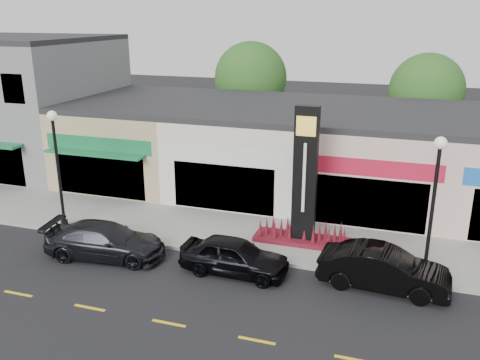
{
  "coord_description": "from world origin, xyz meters",
  "views": [
    {
      "loc": [
        6.62,
        -15.92,
        9.68
      ],
      "look_at": [
        0.2,
        4.0,
        2.78
      ],
      "focal_mm": 38.0,
      "sensor_mm": 36.0,
      "label": 1
    }
  ],
  "objects": [
    {
      "name": "ground",
      "position": [
        0.0,
        0.0,
        0.0
      ],
      "size": [
        120.0,
        120.0,
        0.0
      ],
      "primitive_type": "plane",
      "color": "black",
      "rests_on": "ground"
    },
    {
      "name": "shop_cream",
      "position": [
        -1.5,
        11.47,
        2.4
      ],
      "size": [
        7.0,
        10.01,
        4.8
      ],
      "color": "silver",
      "rests_on": "ground"
    },
    {
      "name": "pylon_sign",
      "position": [
        3.0,
        4.2,
        2.27
      ],
      "size": [
        4.2,
        1.3,
        6.0
      ],
      "color": "#510D1B",
      "rests_on": "sidewalk"
    },
    {
      "name": "sidewalk",
      "position": [
        0.0,
        4.35,
        0.07
      ],
      "size": [
        52.0,
        4.3,
        0.15
      ],
      "primitive_type": "cube",
      "color": "gray",
      "rests_on": "ground"
    },
    {
      "name": "curb",
      "position": [
        0.0,
        2.1,
        0.07
      ],
      "size": [
        52.0,
        0.2,
        0.15
      ],
      "primitive_type": "cube",
      "color": "gray",
      "rests_on": "ground"
    },
    {
      "name": "tree_rear_mid",
      "position": [
        8.0,
        19.5,
        4.88
      ],
      "size": [
        4.8,
        4.8,
        7.29
      ],
      "color": "#382619",
      "rests_on": "ground"
    },
    {
      "name": "shop_beige",
      "position": [
        -8.5,
        11.46,
        2.4
      ],
      "size": [
        7.0,
        10.85,
        4.8
      ],
      "color": "tan",
      "rests_on": "ground"
    },
    {
      "name": "shop_pink_w",
      "position": [
        5.5,
        11.47,
        2.4
      ],
      "size": [
        7.0,
        10.01,
        4.8
      ],
      "color": "#C8A198",
      "rests_on": "ground"
    },
    {
      "name": "car_dark_sedan",
      "position": [
        -4.56,
        0.58,
        0.72
      ],
      "size": [
        2.63,
        5.21,
        1.45
      ],
      "primitive_type": "imported",
      "rotation": [
        0.0,
        0.0,
        1.69
      ],
      "color": "black",
      "rests_on": "ground"
    },
    {
      "name": "tree_rear_west",
      "position": [
        -4.0,
        19.5,
        5.22
      ],
      "size": [
        5.2,
        5.2,
        7.83
      ],
      "color": "#382619",
      "rests_on": "ground"
    },
    {
      "name": "building_grey_2story",
      "position": [
        -18.0,
        11.48,
        4.14
      ],
      "size": [
        12.0,
        10.95,
        8.3
      ],
      "color": "slate",
      "rests_on": "ground"
    },
    {
      "name": "lamp_west_near",
      "position": [
        -8.0,
        2.5,
        3.48
      ],
      "size": [
        0.44,
        0.44,
        5.47
      ],
      "color": "black",
      "rests_on": "sidewalk"
    },
    {
      "name": "car_black_sedan",
      "position": [
        0.96,
        0.91,
        0.73
      ],
      "size": [
        1.85,
        4.31,
        1.45
      ],
      "primitive_type": "imported",
      "rotation": [
        0.0,
        0.0,
        1.54
      ],
      "color": "black",
      "rests_on": "ground"
    },
    {
      "name": "lamp_east_near",
      "position": [
        8.0,
        2.5,
        3.48
      ],
      "size": [
        0.44,
        0.44,
        5.47
      ],
      "color": "black",
      "rests_on": "sidewalk"
    },
    {
      "name": "car_black_conv",
      "position": [
        6.54,
        1.49,
        0.78
      ],
      "size": [
        1.99,
        4.82,
        1.55
      ],
      "primitive_type": "imported",
      "rotation": [
        0.0,
        0.0,
        1.5
      ],
      "color": "black",
      "rests_on": "ground"
    }
  ]
}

